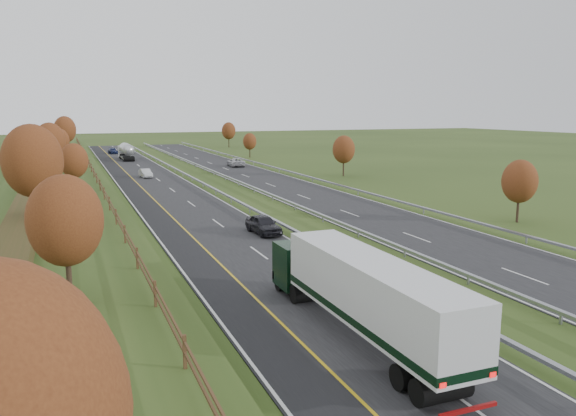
# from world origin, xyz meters

# --- Properties ---
(ground) EXTENTS (400.00, 400.00, 0.00)m
(ground) POSITION_xyz_m (8.00, 55.00, 0.00)
(ground) COLOR #2D4117
(ground) RESTS_ON ground
(near_carriageway) EXTENTS (10.50, 200.00, 0.04)m
(near_carriageway) POSITION_xyz_m (0.00, 60.00, 0.02)
(near_carriageway) COLOR black
(near_carriageway) RESTS_ON ground
(far_carriageway) EXTENTS (10.50, 200.00, 0.04)m
(far_carriageway) POSITION_xyz_m (16.50, 60.00, 0.02)
(far_carriageway) COLOR black
(far_carriageway) RESTS_ON ground
(hard_shoulder) EXTENTS (3.00, 200.00, 0.04)m
(hard_shoulder) POSITION_xyz_m (-3.75, 60.00, 0.02)
(hard_shoulder) COLOR black
(hard_shoulder) RESTS_ON ground
(lane_markings) EXTENTS (26.75, 200.00, 0.01)m
(lane_markings) POSITION_xyz_m (6.40, 59.88, 0.05)
(lane_markings) COLOR silver
(lane_markings) RESTS_ON near_carriageway
(embankment_left) EXTENTS (12.00, 200.00, 2.00)m
(embankment_left) POSITION_xyz_m (-13.00, 60.00, 1.00)
(embankment_left) COLOR #2D4117
(embankment_left) RESTS_ON ground
(hedge_left) EXTENTS (2.20, 180.00, 1.10)m
(hedge_left) POSITION_xyz_m (-15.00, 60.00, 2.55)
(hedge_left) COLOR #323214
(hedge_left) RESTS_ON embankment_left
(fence_left) EXTENTS (0.12, 189.06, 1.20)m
(fence_left) POSITION_xyz_m (-8.50, 59.59, 2.73)
(fence_left) COLOR #422B19
(fence_left) RESTS_ON embankment_left
(median_barrier_near) EXTENTS (0.32, 200.00, 0.71)m
(median_barrier_near) POSITION_xyz_m (5.70, 60.00, 0.61)
(median_barrier_near) COLOR #92959A
(median_barrier_near) RESTS_ON ground
(median_barrier_far) EXTENTS (0.32, 200.00, 0.71)m
(median_barrier_far) POSITION_xyz_m (10.80, 60.00, 0.61)
(median_barrier_far) COLOR #92959A
(median_barrier_far) RESTS_ON ground
(outer_barrier_far) EXTENTS (0.32, 200.00, 0.71)m
(outer_barrier_far) POSITION_xyz_m (22.30, 60.00, 0.62)
(outer_barrier_far) COLOR #92959A
(outer_barrier_far) RESTS_ON ground
(trees_left) EXTENTS (6.64, 164.30, 7.66)m
(trees_left) POSITION_xyz_m (-12.64, 56.63, 6.37)
(trees_left) COLOR #2D2116
(trees_left) RESTS_ON embankment_left
(trees_far) EXTENTS (8.45, 118.60, 7.12)m
(trees_far) POSITION_xyz_m (29.80, 89.21, 4.25)
(trees_far) COLOR #2D2116
(trees_far) RESTS_ON ground
(box_lorry) EXTENTS (2.58, 16.28, 4.06)m
(box_lorry) POSITION_xyz_m (0.47, 6.12, 2.33)
(box_lorry) COLOR black
(box_lorry) RESTS_ON near_carriageway
(road_tanker) EXTENTS (2.40, 11.22, 3.46)m
(road_tanker) POSITION_xyz_m (0.48, 109.21, 1.86)
(road_tanker) COLOR silver
(road_tanker) RESTS_ON near_carriageway
(car_dark_near) EXTENTS (2.25, 4.85, 1.61)m
(car_dark_near) POSITION_xyz_m (3.79, 29.20, 0.84)
(car_dark_near) COLOR black
(car_dark_near) RESTS_ON near_carriageway
(car_silver_mid) EXTENTS (1.83, 4.22, 1.35)m
(car_silver_mid) POSITION_xyz_m (-0.12, 74.71, 0.72)
(car_silver_mid) COLOR silver
(car_silver_mid) RESTS_ON near_carriageway
(car_small_far) EXTENTS (2.25, 4.68, 1.32)m
(car_small_far) POSITION_xyz_m (-0.83, 127.54, 0.70)
(car_small_far) COLOR #172048
(car_small_far) RESTS_ON near_carriageway
(car_oncoming) EXTENTS (2.99, 5.85, 1.58)m
(car_oncoming) POSITION_xyz_m (18.15, 86.24, 0.83)
(car_oncoming) COLOR #BBBABF
(car_oncoming) RESTS_ON far_carriageway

